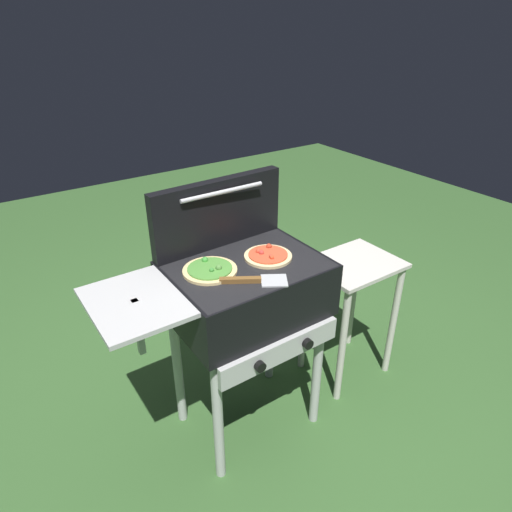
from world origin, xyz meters
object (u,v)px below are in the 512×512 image
object	(u,v)px
pizza_veggie	(210,270)
spatula	(254,280)
grill	(244,294)
pizza_pepperoni	(268,256)
prep_table	(351,294)

from	to	relation	value
pizza_veggie	spatula	distance (m)	0.19
grill	spatula	world-z (taller)	spatula
grill	pizza_pepperoni	xyz separation A→B (m)	(0.12, -0.00, 0.15)
prep_table	grill	bearing A→B (deg)	-179.63
pizza_veggie	prep_table	distance (m)	0.91
prep_table	pizza_pepperoni	bearing A→B (deg)	-179.15
grill	pizza_veggie	size ratio (longest dim) A/B	4.39
pizza_veggie	prep_table	xyz separation A→B (m)	(0.81, -0.03, -0.40)
grill	pizza_veggie	bearing A→B (deg)	167.73
grill	spatula	xyz separation A→B (m)	(-0.04, -0.14, 0.15)
grill	pizza_veggie	xyz separation A→B (m)	(-0.14, 0.03, 0.15)
prep_table	pizza_veggie	bearing A→B (deg)	178.16
grill	prep_table	bearing A→B (deg)	0.37
grill	prep_table	world-z (taller)	grill
spatula	prep_table	distance (m)	0.83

